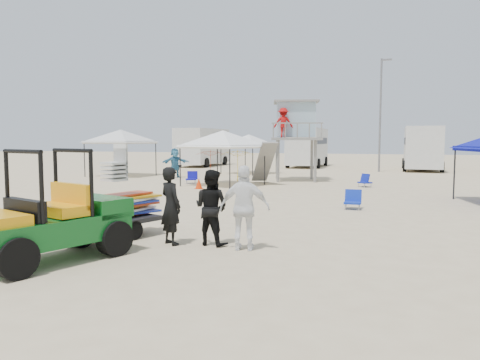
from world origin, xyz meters
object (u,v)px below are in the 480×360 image
(man_left, at_px, (171,206))
(lifeguard_tower, at_px, (295,123))
(surf_trailer, at_px, (119,204))
(utility_cart, at_px, (48,211))

(man_left, distance_m, lifeguard_tower, 17.00)
(surf_trailer, relative_size, lifeguard_tower, 0.52)
(utility_cart, distance_m, man_left, 2.55)
(man_left, height_order, lifeguard_tower, lifeguard_tower)
(surf_trailer, relative_size, man_left, 1.32)
(man_left, bearing_deg, utility_cart, 85.10)
(surf_trailer, xyz_separation_m, lifeguard_tower, (0.72, 16.52, 2.45))
(surf_trailer, height_order, man_left, surf_trailer)
(surf_trailer, distance_m, lifeguard_tower, 16.71)
(surf_trailer, bearing_deg, man_left, -11.22)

